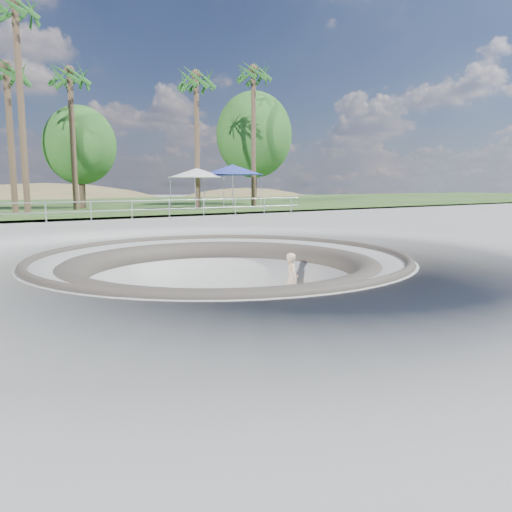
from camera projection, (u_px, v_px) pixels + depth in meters
name	position (u px, v px, depth m)	size (l,w,h in m)	color
ground	(221.00, 257.00, 13.71)	(180.00, 180.00, 0.00)	#9E9D99
skate_bowl	(222.00, 321.00, 13.97)	(14.00, 14.00, 4.10)	#9E9D99
grass_strip	(13.00, 206.00, 41.41)	(180.00, 36.00, 0.12)	#315321
distant_hills	(19.00, 256.00, 63.46)	(103.20, 45.00, 28.60)	brown
safety_railing	(91.00, 212.00, 23.40)	(25.00, 0.06, 1.03)	#999DA1
skateboard	(291.00, 306.00, 15.70)	(0.92, 0.32, 0.09)	brown
skater	(292.00, 279.00, 15.58)	(0.61, 0.40, 1.68)	beige
canopy_white	(197.00, 173.00, 35.06)	(5.47, 5.47, 2.84)	#999DA1
canopy_blue	(232.00, 170.00, 36.25)	(6.03, 6.03, 3.13)	#999DA1
palm_b	(6.00, 76.00, 28.66)	(2.60, 2.60, 9.30)	brown
palm_c	(15.00, 17.00, 27.28)	(2.60, 2.60, 12.46)	brown
palm_d	(70.00, 80.00, 32.43)	(2.60, 2.60, 9.89)	brown
palm_e	(196.00, 83.00, 34.20)	(2.60, 2.60, 10.05)	brown
palm_f	(254.00, 78.00, 37.48)	(2.60, 2.60, 11.20)	brown
bushy_tree_mid	(80.00, 145.00, 35.59)	(5.11, 4.64, 7.37)	brown
bushy_tree_right	(254.00, 135.00, 43.01)	(6.73, 6.12, 9.71)	brown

